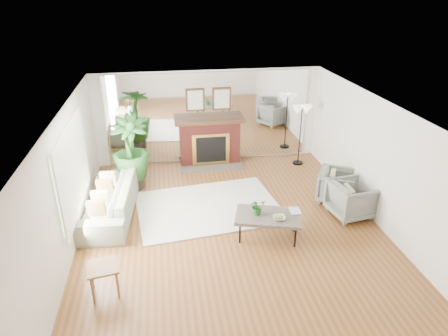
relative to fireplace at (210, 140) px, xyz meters
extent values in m
plane|color=brown|center=(0.00, -3.26, -0.66)|extent=(7.00, 7.00, 0.00)
cube|color=silver|center=(-2.99, -3.26, 0.59)|extent=(0.02, 7.00, 2.50)
cube|color=silver|center=(2.99, -3.26, 0.59)|extent=(0.02, 7.00, 2.50)
cube|color=silver|center=(0.00, 0.23, 0.59)|extent=(6.00, 0.02, 2.50)
cube|color=silver|center=(0.00, 0.21, 0.59)|extent=(5.40, 0.04, 2.40)
cube|color=#B2E09E|center=(-2.96, -2.86, 0.69)|extent=(0.04, 2.40, 1.50)
cube|color=maroon|center=(0.00, 0.02, -0.06)|extent=(1.60, 0.40, 1.20)
cube|color=gold|center=(0.00, -0.19, -0.18)|extent=(1.00, 0.04, 0.85)
cube|color=black|center=(0.00, -0.21, -0.18)|extent=(0.80, 0.04, 0.70)
cube|color=#5B5348|center=(0.00, -0.33, -0.64)|extent=(1.70, 0.55, 0.03)
cube|color=#402614|center=(0.00, 0.00, 0.56)|extent=(1.85, 0.46, 0.10)
cube|color=#311E13|center=(-0.35, 0.17, 1.09)|extent=(0.50, 0.04, 0.60)
cube|color=#311E13|center=(0.35, 0.17, 1.09)|extent=(0.50, 0.04, 0.60)
cube|color=beige|center=(-0.36, -2.41, -0.64)|extent=(3.29, 2.52, 0.03)
cube|color=#5B5348|center=(0.65, -3.70, -0.19)|extent=(1.40, 1.05, 0.06)
cylinder|color=black|center=(0.07, -3.80, -0.44)|extent=(0.04, 0.04, 0.44)
cylinder|color=black|center=(1.07, -4.09, -0.44)|extent=(0.04, 0.04, 0.44)
cylinder|color=black|center=(0.22, -3.30, -0.44)|extent=(0.04, 0.04, 0.44)
cylinder|color=black|center=(1.22, -3.60, -0.44)|extent=(0.04, 0.04, 0.44)
imported|color=gray|center=(-2.45, -2.37, -0.31)|extent=(1.12, 2.45, 0.70)
imported|color=gray|center=(2.56, -2.52, -0.30)|extent=(1.09, 1.08, 0.73)
imported|color=gray|center=(2.60, -3.18, -0.28)|extent=(0.96, 0.94, 0.77)
cube|color=brown|center=(-2.31, -4.79, -0.14)|extent=(0.54, 0.54, 0.04)
cylinder|color=brown|center=(-2.46, -5.01, -0.41)|extent=(0.04, 0.04, 0.51)
cylinder|color=brown|center=(-2.09, -4.95, -0.41)|extent=(0.04, 0.04, 0.51)
cylinder|color=brown|center=(-2.53, -4.64, -0.41)|extent=(0.04, 0.04, 0.51)
cylinder|color=brown|center=(-2.16, -4.58, -0.41)|extent=(0.04, 0.04, 0.51)
cylinder|color=black|center=(-2.02, -1.13, -0.47)|extent=(0.52, 0.52, 0.37)
imported|color=#2A6324|center=(-2.02, -1.13, 0.37)|extent=(0.90, 0.90, 1.53)
cylinder|color=black|center=(2.37, -0.43, -0.64)|extent=(0.28, 0.28, 0.04)
cylinder|color=black|center=(2.37, -0.43, 0.13)|extent=(0.03, 0.03, 1.58)
cone|color=white|center=(2.26, -0.43, 0.87)|extent=(0.30, 0.30, 0.22)
cone|color=white|center=(2.49, -0.43, 0.87)|extent=(0.30, 0.30, 0.22)
imported|color=#2A6324|center=(0.44, -3.62, 0.00)|extent=(0.35, 0.32, 0.31)
imported|color=brown|center=(0.80, -3.87, -0.13)|extent=(0.28, 0.28, 0.06)
imported|color=brown|center=(1.09, -3.63, -0.15)|extent=(0.23, 0.30, 0.02)
camera|label=1|loc=(-1.23, -10.00, 3.88)|focal=32.00mm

